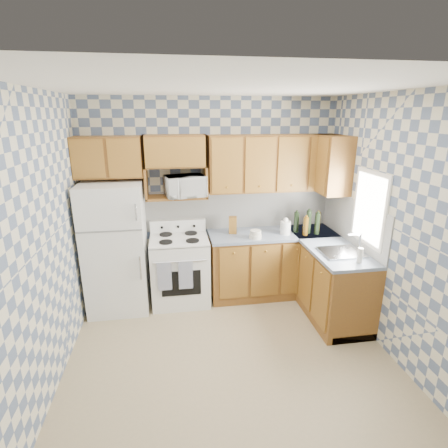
{
  "coord_description": "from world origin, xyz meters",
  "views": [
    {
      "loc": [
        -0.55,
        -3.09,
        2.48
      ],
      "look_at": [
        0.05,
        0.75,
        1.25
      ],
      "focal_mm": 28.0,
      "sensor_mm": 36.0,
      "label": 1
    }
  ],
  "objects": [
    {
      "name": "floor",
      "position": [
        0.0,
        0.0,
        0.0
      ],
      "size": [
        3.4,
        3.4,
        0.0
      ],
      "primitive_type": "plane",
      "color": "#8F7F5E",
      "rests_on": "ground"
    },
    {
      "name": "back_wall",
      "position": [
        0.0,
        1.6,
        1.35
      ],
      "size": [
        3.4,
        0.02,
        2.7
      ],
      "primitive_type": "cube",
      "color": "slate",
      "rests_on": "ground"
    },
    {
      "name": "right_wall",
      "position": [
        1.7,
        0.0,
        1.35
      ],
      "size": [
        0.02,
        3.2,
        2.7
      ],
      "primitive_type": "cube",
      "color": "slate",
      "rests_on": "ground"
    },
    {
      "name": "backsplash_back",
      "position": [
        0.4,
        1.59,
        1.2
      ],
      "size": [
        2.6,
        0.02,
        0.56
      ],
      "primitive_type": "cube",
      "color": "white",
      "rests_on": "back_wall"
    },
    {
      "name": "backsplash_right",
      "position": [
        1.69,
        0.8,
        1.2
      ],
      "size": [
        0.02,
        1.6,
        0.56
      ],
      "primitive_type": "cube",
      "color": "white",
      "rests_on": "right_wall"
    },
    {
      "name": "refrigerator",
      "position": [
        -1.27,
        1.25,
        0.84
      ],
      "size": [
        0.75,
        0.7,
        1.68
      ],
      "primitive_type": "cube",
      "color": "silver",
      "rests_on": "floor"
    },
    {
      "name": "stove_body",
      "position": [
        -0.47,
        1.28,
        0.45
      ],
      "size": [
        0.76,
        0.65,
        0.9
      ],
      "primitive_type": "cube",
      "color": "silver",
      "rests_on": "floor"
    },
    {
      "name": "cooktop",
      "position": [
        -0.47,
        1.28,
        0.91
      ],
      "size": [
        0.76,
        0.65,
        0.02
      ],
      "primitive_type": "cube",
      "color": "silver",
      "rests_on": "stove_body"
    },
    {
      "name": "backguard",
      "position": [
        -0.47,
        1.55,
        1.0
      ],
      "size": [
        0.76,
        0.08,
        0.17
      ],
      "primitive_type": "cube",
      "color": "silver",
      "rests_on": "cooktop"
    },
    {
      "name": "dish_towel_left",
      "position": [
        -0.68,
        0.93,
        0.54
      ],
      "size": [
        0.18,
        0.02,
        0.37
      ],
      "primitive_type": "cube",
      "color": "navy",
      "rests_on": "stove_body"
    },
    {
      "name": "dish_towel_right",
      "position": [
        -0.41,
        0.93,
        0.54
      ],
      "size": [
        0.18,
        0.02,
        0.37
      ],
      "primitive_type": "cube",
      "color": "navy",
      "rests_on": "stove_body"
    },
    {
      "name": "base_cabinets_back",
      "position": [
        0.82,
        1.3,
        0.44
      ],
      "size": [
        1.75,
        0.6,
        0.88
      ],
      "primitive_type": "cube",
      "color": "brown",
      "rests_on": "floor"
    },
    {
      "name": "base_cabinets_right",
      "position": [
        1.4,
        0.8,
        0.44
      ],
      "size": [
        0.6,
        1.6,
        0.88
      ],
      "primitive_type": "cube",
      "color": "brown",
      "rests_on": "floor"
    },
    {
      "name": "countertop_back",
      "position": [
        0.82,
        1.3,
        0.9
      ],
      "size": [
        1.77,
        0.63,
        0.04
      ],
      "primitive_type": "cube",
      "color": "slate",
      "rests_on": "base_cabinets_back"
    },
    {
      "name": "countertop_right",
      "position": [
        1.4,
        0.8,
        0.9
      ],
      "size": [
        0.63,
        1.6,
        0.04
      ],
      "primitive_type": "cube",
      "color": "slate",
      "rests_on": "base_cabinets_right"
    },
    {
      "name": "upper_cabinets_back",
      "position": [
        0.82,
        1.44,
        1.85
      ],
      "size": [
        1.75,
        0.33,
        0.74
      ],
      "primitive_type": "cube",
      "color": "brown",
      "rests_on": "back_wall"
    },
    {
      "name": "upper_cabinets_fridge",
      "position": [
        -1.29,
        1.44,
        1.97
      ],
      "size": [
        0.82,
        0.33,
        0.5
      ],
      "primitive_type": "cube",
      "color": "brown",
      "rests_on": "back_wall"
    },
    {
      "name": "upper_cabinets_right",
      "position": [
        1.53,
        1.25,
        1.85
      ],
      "size": [
        0.33,
        0.7,
        0.74
      ],
      "primitive_type": "cube",
      "color": "brown",
      "rests_on": "right_wall"
    },
    {
      "name": "microwave_shelf",
      "position": [
        -0.47,
        1.44,
        1.44
      ],
      "size": [
        0.8,
        0.33,
        0.03
      ],
      "primitive_type": "cube",
      "color": "brown",
      "rests_on": "back_wall"
    },
    {
      "name": "microwave",
      "position": [
        -0.36,
        1.38,
        1.59
      ],
      "size": [
        0.56,
        0.44,
        0.28
      ],
      "primitive_type": "imported",
      "rotation": [
        0.0,
        0.0,
        0.23
      ],
      "color": "silver",
      "rests_on": "microwave_shelf"
    },
    {
      "name": "sink",
      "position": [
        1.4,
        0.45,
        0.93
      ],
      "size": [
        0.48,
        0.4,
        0.03
      ],
      "primitive_type": "cube",
      "color": "#B7B7BC",
      "rests_on": "countertop_right"
    },
    {
      "name": "window",
      "position": [
        1.69,
        0.45,
        1.45
      ],
      "size": [
        0.02,
        0.66,
        0.86
      ],
      "primitive_type": "cube",
      "color": "silver",
      "rests_on": "right_wall"
    },
    {
      "name": "bottle_0",
      "position": [
        1.28,
        1.2,
        1.08
      ],
      "size": [
        0.07,
        0.07,
        0.31
      ],
      "primitive_type": "cylinder",
      "color": "black",
      "rests_on": "countertop_back"
    },
    {
      "name": "bottle_1",
      "position": [
        1.38,
        1.14,
        1.07
      ],
      "size": [
        0.07,
        0.07,
        0.29
      ],
      "primitive_type": "cylinder",
      "color": "black",
      "rests_on": "countertop_back"
    },
    {
      "name": "bottle_2",
      "position": [
        1.43,
        1.24,
        1.06
      ],
      "size": [
        0.07,
        0.07,
        0.27
      ],
      "primitive_type": "cylinder",
      "color": "#54360B",
      "rests_on": "countertop_back"
    },
    {
      "name": "bottle_3",
      "position": [
        1.21,
        1.12,
        1.05
      ],
      "size": [
        0.07,
        0.07,
        0.25
      ],
      "primitive_type": "cylinder",
      "color": "#54360B",
      "rests_on": "countertop_back"
    },
    {
      "name": "bottle_4",
      "position": [
        1.13,
        1.26,
        1.06
      ],
      "size": [
        0.07,
        0.07,
        0.28
      ],
      "primitive_type": "cylinder",
      "color": "black",
      "rests_on": "countertop_back"
    },
    {
      "name": "knife_block",
      "position": [
        0.27,
        1.36,
        1.04
      ],
      "size": [
        0.12,
        0.12,
        0.23
      ],
      "primitive_type": "cube",
      "rotation": [
        0.0,
        0.0,
        -0.15
      ],
      "color": "brown",
      "rests_on": "countertop_back"
    },
    {
      "name": "electric_kettle",
      "position": [
        0.96,
        1.21,
        1.01
      ],
      "size": [
        0.14,
        0.14,
        0.18
      ],
      "primitive_type": "cylinder",
      "color": "silver",
      "rests_on": "countertop_back"
    },
    {
      "name": "food_containers",
      "position": [
        0.52,
        1.1,
        0.97
      ],
      "size": [
        0.16,
        0.16,
        0.11
      ],
      "primitive_type": null,
      "color": "beige",
      "rests_on": "countertop_back"
    },
    {
      "name": "soap_bottle",
      "position": [
        1.46,
        0.16,
        1.01
      ],
      "size": [
        0.06,
        0.06,
        0.17
      ],
      "primitive_type": "cylinder",
      "color": "beige",
      "rests_on": "countertop_right"
    }
  ]
}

